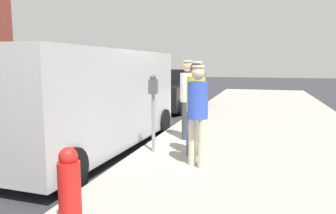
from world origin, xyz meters
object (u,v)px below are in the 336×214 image
Objects in this scene: parking_meter_far at (203,84)px; pedestrian_in_yellow at (196,102)px; pedestrian_in_blue at (198,109)px; fire_hydrant at (70,188)px; parked_van at (88,98)px; parking_meter_near at (153,100)px; parked_sedan_ahead at (171,91)px; pedestrian_in_white at (188,94)px.

parking_meter_far is 5.52m from pedestrian_in_yellow.
pedestrian_in_blue is 1.98× the size of fire_hydrant.
pedestrian_in_blue is 0.32× the size of parked_van.
parked_sedan_ahead is (-1.66, 7.02, -0.43)m from parking_meter_near.
parking_meter_near is 0.89× the size of pedestrian_in_blue.
parking_meter_near is at bearing 176.77° from pedestrian_in_yellow.
parked_van reaches higher than parking_meter_far.
fire_hydrant is (-0.91, -2.34, -0.56)m from pedestrian_in_blue.
parking_meter_near is 0.85m from pedestrian_in_yellow.
parked_sedan_ahead is 5.16× the size of fire_hydrant.
pedestrian_in_yellow is at bearing -70.43° from parked_sedan_ahead.
parked_van is (-1.50, -5.29, -0.03)m from parking_meter_far.
pedestrian_in_blue reaches higher than parked_sedan_ahead.
pedestrian_in_blue is 0.38× the size of parked_sedan_ahead.
fire_hydrant is at bearing -93.99° from pedestrian_in_white.
pedestrian_in_yellow reaches higher than parking_meter_far.
pedestrian_in_white is 1.02× the size of pedestrian_in_yellow.
parked_van is (-2.35, 0.17, -0.02)m from pedestrian_in_yellow.
fire_hydrant is at bearing -104.30° from pedestrian_in_yellow.
fire_hydrant is (1.76, -10.03, -0.18)m from parked_sedan_ahead.
parked_sedan_ahead is 10.18m from fire_hydrant.
pedestrian_in_white is at bearing 72.37° from parking_meter_near.
pedestrian_in_white is 2.20m from parked_van.
parked_van is at bearing 175.83° from pedestrian_in_yellow.
parked_van reaches higher than parking_meter_near.
pedestrian_in_yellow reaches higher than parking_meter_near.
pedestrian_in_yellow reaches higher than parked_sedan_ahead.
parking_meter_far is 0.89× the size of pedestrian_in_blue.
parking_meter_near is at bearing -90.00° from parking_meter_far.
parking_meter_near is at bearing 146.68° from pedestrian_in_blue.
parking_meter_far is 0.29× the size of parked_van.
parked_van is 1.18× the size of parked_sedan_ahead.
pedestrian_in_blue is 2.57m from fire_hydrant.
pedestrian_in_yellow is (0.85, -0.05, -0.01)m from parking_meter_near.
parking_meter_near is 0.84× the size of pedestrian_in_white.
pedestrian_in_yellow is 0.64m from pedestrian_in_blue.
pedestrian_in_white is 1.06× the size of pedestrian_in_blue.
pedestrian_in_yellow is at bearing -70.57° from pedestrian_in_white.
fire_hydrant is (-0.30, -4.25, -0.63)m from pedestrian_in_white.
pedestrian_in_yellow is (0.85, -5.46, -0.01)m from parking_meter_far.
parked_sedan_ahead is at bearing 109.16° from pedestrian_in_blue.
parked_van reaches higher than pedestrian_in_blue.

